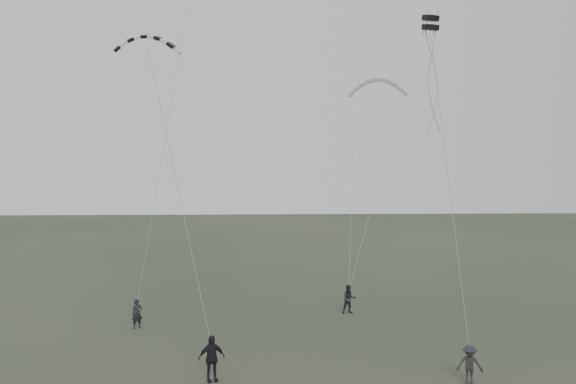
{
  "coord_description": "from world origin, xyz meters",
  "views": [
    {
      "loc": [
        -0.29,
        -23.58,
        8.69
      ],
      "look_at": [
        0.94,
        5.17,
        7.16
      ],
      "focal_mm": 35.0,
      "sensor_mm": 36.0,
      "label": 1
    }
  ],
  "objects_px": {
    "flyer_far": "(470,365)",
    "kite_box": "(430,23)",
    "kite_striped": "(147,37)",
    "kite_pale_large": "(378,81)",
    "flyer_center": "(211,358)",
    "flyer_left": "(137,314)",
    "flyer_right": "(349,299)"
  },
  "relations": [
    {
      "from": "flyer_far",
      "to": "kite_box",
      "type": "height_order",
      "value": "kite_box"
    },
    {
      "from": "kite_striped",
      "to": "kite_pale_large",
      "type": "bearing_deg",
      "value": 28.03
    },
    {
      "from": "flyer_center",
      "to": "flyer_far",
      "type": "xyz_separation_m",
      "value": [
        10.15,
        -0.72,
        -0.15
      ]
    },
    {
      "from": "flyer_center",
      "to": "kite_striped",
      "type": "height_order",
      "value": "kite_striped"
    },
    {
      "from": "flyer_left",
      "to": "kite_pale_large",
      "type": "distance_m",
      "value": 21.05
    },
    {
      "from": "flyer_center",
      "to": "kite_box",
      "type": "height_order",
      "value": "kite_box"
    },
    {
      "from": "kite_box",
      "to": "flyer_far",
      "type": "bearing_deg",
      "value": -113.0
    },
    {
      "from": "flyer_center",
      "to": "kite_striped",
      "type": "bearing_deg",
      "value": 101.73
    },
    {
      "from": "flyer_left",
      "to": "kite_striped",
      "type": "xyz_separation_m",
      "value": [
        1.02,
        -1.44,
        14.02
      ]
    },
    {
      "from": "flyer_left",
      "to": "kite_pale_large",
      "type": "xyz_separation_m",
      "value": [
        14.22,
        7.94,
        13.34
      ]
    },
    {
      "from": "kite_striped",
      "to": "kite_box",
      "type": "distance_m",
      "value": 13.73
    },
    {
      "from": "kite_pale_large",
      "to": "kite_box",
      "type": "bearing_deg",
      "value": -76.66
    },
    {
      "from": "kite_pale_large",
      "to": "flyer_center",
      "type": "bearing_deg",
      "value": -111.8
    },
    {
      "from": "kite_pale_large",
      "to": "flyer_right",
      "type": "bearing_deg",
      "value": -105.5
    },
    {
      "from": "flyer_left",
      "to": "flyer_right",
      "type": "relative_size",
      "value": 0.93
    },
    {
      "from": "flyer_left",
      "to": "kite_box",
      "type": "xyz_separation_m",
      "value": [
        14.71,
        -2.14,
        14.66
      ]
    },
    {
      "from": "flyer_right",
      "to": "kite_pale_large",
      "type": "distance_m",
      "value": 14.63
    },
    {
      "from": "flyer_right",
      "to": "kite_box",
      "type": "relative_size",
      "value": 2.36
    },
    {
      "from": "kite_box",
      "to": "flyer_left",
      "type": "bearing_deg",
      "value": 148.83
    },
    {
      "from": "flyer_right",
      "to": "kite_box",
      "type": "xyz_separation_m",
      "value": [
        3.18,
        -4.58,
        14.6
      ]
    },
    {
      "from": "flyer_right",
      "to": "flyer_far",
      "type": "height_order",
      "value": "flyer_right"
    },
    {
      "from": "kite_pale_large",
      "to": "kite_striped",
      "type": "bearing_deg",
      "value": -134.05
    },
    {
      "from": "flyer_left",
      "to": "kite_pale_large",
      "type": "bearing_deg",
      "value": 1.8
    },
    {
      "from": "flyer_left",
      "to": "flyer_right",
      "type": "bearing_deg",
      "value": -15.41
    },
    {
      "from": "flyer_far",
      "to": "kite_striped",
      "type": "xyz_separation_m",
      "value": [
        -13.68,
        6.59,
        14.02
      ]
    },
    {
      "from": "flyer_center",
      "to": "kite_striped",
      "type": "relative_size",
      "value": 0.58
    },
    {
      "from": "kite_pale_large",
      "to": "kite_striped",
      "type": "distance_m",
      "value": 16.21
    },
    {
      "from": "flyer_center",
      "to": "kite_box",
      "type": "distance_m",
      "value": 18.45
    },
    {
      "from": "flyer_far",
      "to": "kite_pale_large",
      "type": "relative_size",
      "value": 0.39
    },
    {
      "from": "flyer_center",
      "to": "flyer_far",
      "type": "height_order",
      "value": "flyer_center"
    },
    {
      "from": "flyer_left",
      "to": "kite_box",
      "type": "bearing_deg",
      "value": -35.64
    },
    {
      "from": "flyer_far",
      "to": "kite_box",
      "type": "relative_size",
      "value": 2.21
    }
  ]
}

